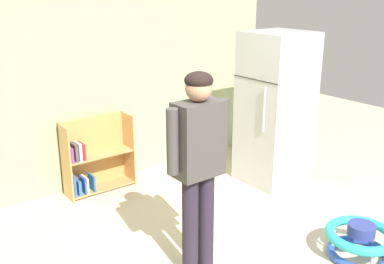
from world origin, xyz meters
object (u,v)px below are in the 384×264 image
(refrigerator, at_px, (275,109))
(bookshelf, at_px, (93,160))
(baby_walker, at_px, (360,241))
(standing_person, at_px, (198,158))

(refrigerator, distance_m, bookshelf, 2.19)
(refrigerator, height_order, baby_walker, refrigerator)
(refrigerator, distance_m, standing_person, 2.09)
(refrigerator, bearing_deg, bookshelf, 150.86)
(baby_walker, bearing_deg, bookshelf, 114.84)
(standing_person, xyz_separation_m, baby_walker, (1.24, -0.69, -0.86))
(refrigerator, xyz_separation_m, standing_person, (-1.87, -0.93, 0.12))
(bookshelf, xyz_separation_m, standing_person, (-0.01, -1.97, 0.65))
(refrigerator, relative_size, baby_walker, 2.95)
(standing_person, height_order, baby_walker, standing_person)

